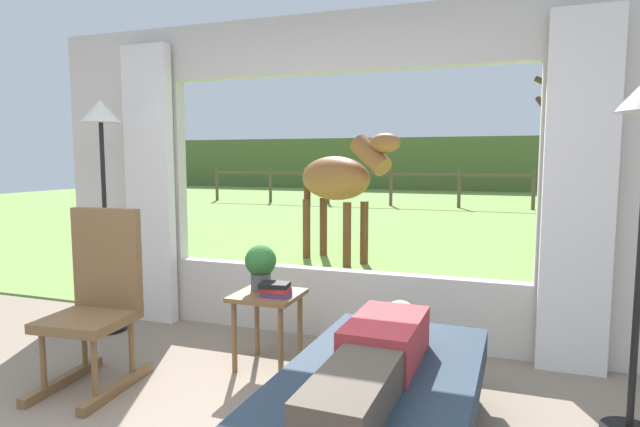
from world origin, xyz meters
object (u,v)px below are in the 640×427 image
at_px(floor_lamp_left, 102,146).
at_px(pasture_tree, 573,169).
at_px(side_table, 268,306).
at_px(rocking_chair, 98,300).
at_px(reclining_person, 376,355).
at_px(book_stack, 275,289).
at_px(horse, 339,179).
at_px(recliner_sofa, 378,412).
at_px(potted_plant, 261,264).

height_order(floor_lamp_left, pasture_tree, pasture_tree).
distance_m(side_table, floor_lamp_left, 1.96).
height_order(rocking_chair, floor_lamp_left, floor_lamp_left).
height_order(reclining_person, floor_lamp_left, floor_lamp_left).
relative_size(book_stack, floor_lamp_left, 0.11).
distance_m(side_table, pasture_tree, 6.69).
distance_m(book_stack, floor_lamp_left, 1.96).
bearing_deg(horse, rocking_chair, 26.07).
distance_m(horse, pasture_tree, 4.05).
xyz_separation_m(recliner_sofa, side_table, (-0.97, 0.82, 0.21)).
relative_size(potted_plant, floor_lamp_left, 0.17).
relative_size(reclining_person, horse, 0.83).
distance_m(side_table, potted_plant, 0.29).
bearing_deg(potted_plant, pasture_tree, 66.59).
xyz_separation_m(reclining_person, side_table, (-0.97, 0.87, -0.10)).
relative_size(recliner_sofa, horse, 1.00).
relative_size(recliner_sofa, book_stack, 8.25).
xyz_separation_m(reclining_person, book_stack, (-0.88, 0.80, 0.05)).
bearing_deg(side_table, reclining_person, -41.87).
xyz_separation_m(floor_lamp_left, pasture_tree, (4.14, 5.88, -0.26)).
distance_m(recliner_sofa, pasture_tree, 7.20).
xyz_separation_m(potted_plant, floor_lamp_left, (-1.51, 0.19, 0.84)).
xyz_separation_m(recliner_sofa, pasture_tree, (1.58, 6.95, 1.06)).
distance_m(book_stack, horse, 3.79).
xyz_separation_m(floor_lamp_left, horse, (0.96, 3.36, -0.39)).
bearing_deg(reclining_person, side_table, 139.82).
relative_size(rocking_chair, pasture_tree, 0.41).
distance_m(recliner_sofa, floor_lamp_left, 3.07).
height_order(reclining_person, side_table, reclining_person).
distance_m(reclining_person, pasture_tree, 7.21).
distance_m(floor_lamp_left, horse, 3.52).
bearing_deg(floor_lamp_left, potted_plant, -7.19).
bearing_deg(floor_lamp_left, horse, 74.05).
height_order(reclining_person, book_stack, reclining_person).
bearing_deg(recliner_sofa, rocking_chair, 174.93).
relative_size(rocking_chair, side_table, 2.15).
xyz_separation_m(rocking_chair, horse, (0.28, 4.21, 0.61)).
xyz_separation_m(potted_plant, book_stack, (0.17, -0.13, -0.13)).
bearing_deg(reclining_person, recliner_sofa, 91.69).
relative_size(recliner_sofa, reclining_person, 1.20).
relative_size(book_stack, pasture_tree, 0.08).
bearing_deg(recliner_sofa, reclining_person, -88.31).
distance_m(rocking_chair, horse, 4.26).
xyz_separation_m(reclining_person, pasture_tree, (1.58, 7.00, 0.76)).
relative_size(recliner_sofa, pasture_tree, 0.63).
xyz_separation_m(recliner_sofa, rocking_chair, (-1.88, 0.22, 0.33)).
height_order(side_table, book_stack, book_stack).
xyz_separation_m(book_stack, horse, (-0.71, 3.68, 0.59)).
height_order(side_table, floor_lamp_left, floor_lamp_left).
bearing_deg(floor_lamp_left, book_stack, -10.71).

